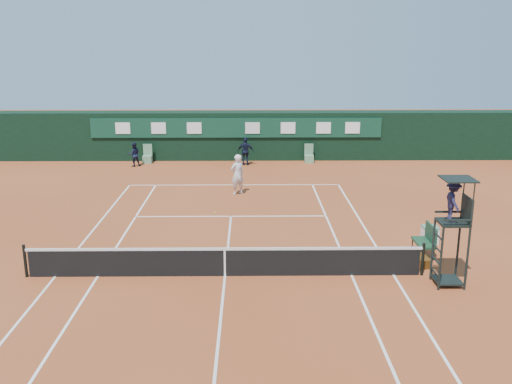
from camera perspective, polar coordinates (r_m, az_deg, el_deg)
ground at (r=18.70m, az=-3.12°, el=-8.38°), size 90.00×90.00×0.00m
court_lines at (r=18.69m, az=-3.12°, el=-8.36°), size 11.05×23.85×0.01m
tennis_net at (r=18.50m, az=-3.14°, el=-6.93°), size 12.90×0.10×1.10m
back_wall at (r=36.37m, az=-1.94°, el=5.70°), size 40.00×1.65×3.00m
linesman_chair_left at (r=35.90m, az=-10.79°, el=3.38°), size 0.55×0.50×1.15m
linesman_chair_right at (r=35.54m, az=5.32°, el=3.47°), size 0.55×0.50×1.15m
umpire_chair at (r=18.21m, az=19.14°, el=-1.64°), size 0.96×0.95×3.42m
player_bench at (r=21.10m, az=16.70°, el=-4.50°), size 0.56×1.20×1.10m
tennis_bag at (r=20.27m, az=16.25°, el=-6.60°), size 0.42×0.85×0.31m
cooler at (r=22.44m, az=16.98°, el=-4.07°), size 0.57×0.57×0.65m
tennis_ball at (r=25.11m, az=-4.12°, el=-2.09°), size 0.07×0.07×0.07m
player at (r=27.95m, az=-1.87°, el=1.77°), size 0.87×0.80×2.00m
ball_kid_left at (r=34.98m, az=-12.09°, el=3.69°), size 0.86×0.77×1.45m
ball_kid_right at (r=34.50m, az=-1.04°, el=4.08°), size 1.05×0.57×1.70m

